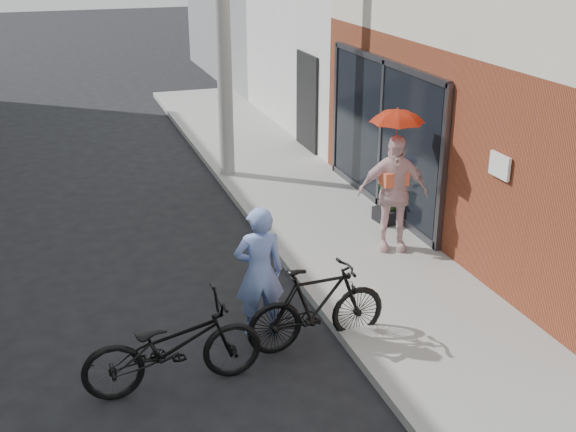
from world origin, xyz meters
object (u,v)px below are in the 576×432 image
bike_left (173,345)px  planter (389,215)px  bike_right (317,306)px  kimono_woman (393,193)px  officer (259,272)px

bike_left → planter: 5.25m
bike_left → bike_right: size_ratio=1.12×
kimono_woman → officer: bearing=-129.6°
officer → planter: 3.91m
planter → bike_left: bearing=-141.6°
bike_left → kimono_woman: kimono_woman is taller
officer → bike_left: size_ratio=0.85×
officer → planter: (2.94, 2.51, -0.59)m
bike_right → kimono_woman: size_ratio=0.98×
kimono_woman → planter: bearing=83.3°
bike_right → planter: bike_right is taller
officer → bike_left: officer is taller
bike_right → bike_left: bearing=97.2°
officer → bike_left: (-1.17, -0.76, -0.31)m
kimono_woman → planter: 1.30m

